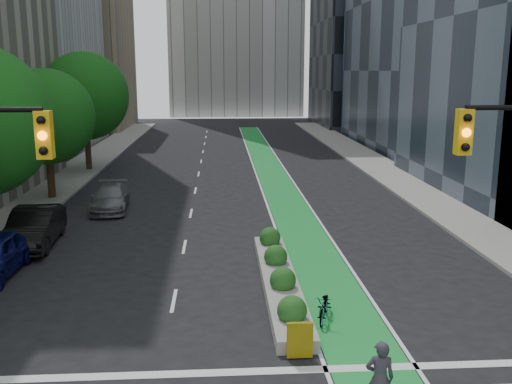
{
  "coord_description": "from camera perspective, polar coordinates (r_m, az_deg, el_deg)",
  "views": [
    {
      "loc": [
        -0.87,
        -12.2,
        7.64
      ],
      "look_at": [
        0.5,
        9.37,
        3.0
      ],
      "focal_mm": 40.0,
      "sensor_mm": 36.0,
      "label": 1
    }
  ],
  "objects": [
    {
      "name": "sidewalk_left",
      "position": [
        39.5,
        -19.63,
        0.36
      ],
      "size": [
        3.6,
        90.0,
        0.15
      ],
      "primitive_type": "cube",
      "color": "gray",
      "rests_on": "ground"
    },
    {
      "name": "sidewalk_right",
      "position": [
        40.02,
        14.89,
        0.81
      ],
      "size": [
        3.6,
        90.0,
        0.15
      ],
      "primitive_type": "cube",
      "color": "gray",
      "rests_on": "ground"
    },
    {
      "name": "bike_lane_paint",
      "position": [
        43.05,
        1.58,
        1.9
      ],
      "size": [
        2.2,
        70.0,
        0.01
      ],
      "primitive_type": "cube",
      "color": "#198E35",
      "rests_on": "ground"
    },
    {
      "name": "building_tan_far",
      "position": [
        80.68,
        -18.01,
        15.36
      ],
      "size": [
        14.0,
        16.0,
        26.0
      ],
      "primitive_type": "cube",
      "color": "tan",
      "rests_on": "ground"
    },
    {
      "name": "building_dark_end",
      "position": [
        83.11,
        11.38,
        16.28
      ],
      "size": [
        14.0,
        18.0,
        28.0
      ],
      "primitive_type": "cube",
      "color": "black",
      "rests_on": "ground"
    },
    {
      "name": "tree_midfar",
      "position": [
        35.77,
        -20.24,
        7.06
      ],
      "size": [
        5.6,
        5.6,
        7.76
      ],
      "color": "black",
      "rests_on": "ground"
    },
    {
      "name": "tree_far",
      "position": [
        45.38,
        -16.75,
        9.16
      ],
      "size": [
        6.6,
        6.6,
        9.0
      ],
      "color": "black",
      "rests_on": "ground"
    },
    {
      "name": "median_planter",
      "position": [
        20.66,
        2.37,
        -8.49
      ],
      "size": [
        1.2,
        10.26,
        1.1
      ],
      "color": "gray",
      "rests_on": "ground"
    },
    {
      "name": "bicycle",
      "position": [
        18.23,
        6.87,
        -11.24
      ],
      "size": [
        1.06,
        1.78,
        0.88
      ],
      "primitive_type": "imported",
      "rotation": [
        0.0,
        0.0,
        -0.31
      ],
      "color": "gray",
      "rests_on": "ground"
    },
    {
      "name": "cyclist",
      "position": [
        13.67,
        12.27,
        -17.75
      ],
      "size": [
        0.69,
        0.49,
        1.79
      ],
      "primitive_type": "imported",
      "rotation": [
        0.0,
        0.0,
        3.04
      ],
      "color": "#302D36",
      "rests_on": "ground"
    },
    {
      "name": "parked_car_left_mid",
      "position": [
        26.99,
        -21.3,
        -3.31
      ],
      "size": [
        2.08,
        5.23,
        1.69
      ],
      "primitive_type": "imported",
      "rotation": [
        0.0,
        0.0,
        0.06
      ],
      "color": "black",
      "rests_on": "ground"
    },
    {
      "name": "parked_car_left_far",
      "position": [
        32.62,
        -14.38,
        -0.58
      ],
      "size": [
        2.33,
        4.87,
        1.37
      ],
      "primitive_type": "imported",
      "rotation": [
        0.0,
        0.0,
        0.09
      ],
      "color": "slate",
      "rests_on": "ground"
    }
  ]
}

